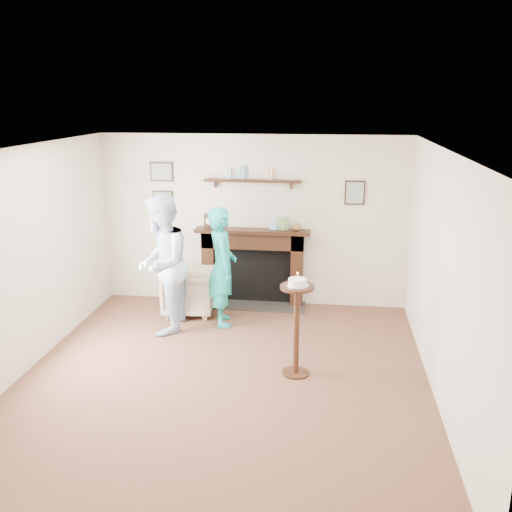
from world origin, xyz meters
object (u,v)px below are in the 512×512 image
(woman, at_px, (223,323))
(man, at_px, (165,330))
(pedestal_table, at_px, (297,312))
(armchair, at_px, (190,313))

(woman, bearing_deg, man, 97.99)
(man, xyz_separation_m, pedestal_table, (1.81, -1.02, 0.74))
(woman, distance_m, pedestal_table, 1.89)
(pedestal_table, bearing_deg, armchair, 134.11)
(man, relative_size, woman, 1.13)
(man, height_order, pedestal_table, pedestal_table)
(armchair, distance_m, pedestal_table, 2.45)
(pedestal_table, bearing_deg, woman, 128.53)
(armchair, height_order, man, man)
(pedestal_table, bearing_deg, man, 150.58)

